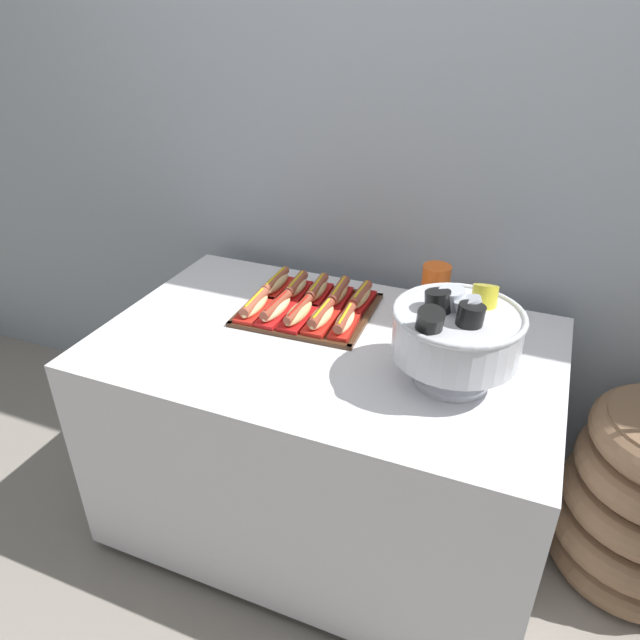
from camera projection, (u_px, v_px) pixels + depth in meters
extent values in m
plane|color=gray|center=(325.00, 517.00, 2.10)|extent=(10.00, 10.00, 0.00)
cube|color=#9EA8B2|center=(390.00, 114.00, 1.91)|extent=(6.00, 0.10, 2.60)
cube|color=silver|center=(326.00, 433.00, 1.91)|extent=(1.35, 0.84, 0.71)
cylinder|color=black|center=(148.00, 528.00, 2.04)|extent=(0.05, 0.05, 0.04)
cylinder|color=black|center=(233.00, 426.00, 2.51)|extent=(0.05, 0.05, 0.04)
cylinder|color=black|center=(493.00, 500.00, 2.15)|extent=(0.05, 0.05, 0.04)
torus|color=brown|center=(628.00, 551.00, 1.91)|extent=(0.51, 0.51, 0.11)
torus|color=brown|center=(638.00, 525.00, 1.85)|extent=(0.54, 0.54, 0.11)
cube|color=#472B19|center=(308.00, 310.00, 1.89)|extent=(0.42, 0.38, 0.01)
cube|color=#472B19|center=(287.00, 334.00, 1.74)|extent=(0.41, 0.03, 0.01)
cube|color=#472B19|center=(326.00, 286.00, 2.03)|extent=(0.41, 0.03, 0.01)
cube|color=#472B19|center=(254.00, 299.00, 1.94)|extent=(0.03, 0.36, 0.01)
cube|color=#472B19|center=(366.00, 319.00, 1.83)|extent=(0.03, 0.36, 0.01)
cube|color=red|center=(255.00, 311.00, 1.86)|extent=(0.08, 0.18, 0.02)
ellipsoid|color=#E0BC7F|center=(255.00, 305.00, 1.85)|extent=(0.06, 0.17, 0.04)
cylinder|color=#A8563D|center=(254.00, 302.00, 1.84)|extent=(0.04, 0.16, 0.03)
cylinder|color=yellow|center=(254.00, 298.00, 1.84)|extent=(0.02, 0.13, 0.01)
cube|color=red|center=(276.00, 315.00, 1.84)|extent=(0.07, 0.18, 0.02)
ellipsoid|color=beige|center=(276.00, 308.00, 1.83)|extent=(0.05, 0.17, 0.04)
cylinder|color=brown|center=(276.00, 305.00, 1.82)|extent=(0.03, 0.17, 0.03)
cylinder|color=red|center=(276.00, 301.00, 1.81)|extent=(0.01, 0.14, 0.01)
cube|color=#B21414|center=(299.00, 319.00, 1.82)|extent=(0.07, 0.18, 0.02)
ellipsoid|color=tan|center=(298.00, 312.00, 1.80)|extent=(0.06, 0.17, 0.04)
cylinder|color=brown|center=(298.00, 309.00, 1.80)|extent=(0.03, 0.17, 0.03)
cylinder|color=red|center=(298.00, 306.00, 1.79)|extent=(0.01, 0.14, 0.01)
cube|color=red|center=(321.00, 323.00, 1.79)|extent=(0.07, 0.17, 0.02)
ellipsoid|color=#E0BC7F|center=(321.00, 316.00, 1.78)|extent=(0.06, 0.16, 0.04)
cylinder|color=brown|center=(321.00, 313.00, 1.78)|extent=(0.03, 0.15, 0.03)
cylinder|color=yellow|center=(321.00, 309.00, 1.77)|extent=(0.01, 0.13, 0.01)
cube|color=red|center=(344.00, 327.00, 1.77)|extent=(0.07, 0.17, 0.02)
ellipsoid|color=beige|center=(345.00, 321.00, 1.76)|extent=(0.06, 0.15, 0.04)
cylinder|color=brown|center=(345.00, 318.00, 1.75)|extent=(0.04, 0.15, 0.03)
cylinder|color=yellow|center=(345.00, 314.00, 1.75)|extent=(0.02, 0.13, 0.01)
cube|color=red|center=(276.00, 289.00, 1.99)|extent=(0.07, 0.18, 0.02)
ellipsoid|color=#E0BC7F|center=(276.00, 283.00, 1.98)|extent=(0.06, 0.17, 0.04)
cylinder|color=#A8563D|center=(275.00, 280.00, 1.98)|extent=(0.03, 0.17, 0.03)
cylinder|color=yellow|center=(275.00, 276.00, 1.97)|extent=(0.01, 0.14, 0.01)
cube|color=#B21414|center=(296.00, 292.00, 1.97)|extent=(0.08, 0.17, 0.02)
ellipsoid|color=beige|center=(296.00, 287.00, 1.96)|extent=(0.06, 0.15, 0.04)
cylinder|color=#9E4C38|center=(296.00, 283.00, 1.96)|extent=(0.04, 0.15, 0.03)
cylinder|color=yellow|center=(296.00, 279.00, 1.95)|extent=(0.02, 0.13, 0.01)
cube|color=red|center=(317.00, 296.00, 1.95)|extent=(0.08, 0.18, 0.02)
ellipsoid|color=#E0BC7F|center=(317.00, 290.00, 1.94)|extent=(0.06, 0.17, 0.04)
cylinder|color=#9E4C38|center=(317.00, 286.00, 1.93)|extent=(0.04, 0.16, 0.03)
cylinder|color=yellow|center=(317.00, 282.00, 1.93)|extent=(0.02, 0.13, 0.01)
cube|color=red|center=(338.00, 299.00, 1.93)|extent=(0.07, 0.18, 0.02)
ellipsoid|color=tan|center=(338.00, 293.00, 1.92)|extent=(0.06, 0.16, 0.04)
cylinder|color=#9E4C38|center=(338.00, 290.00, 1.91)|extent=(0.05, 0.16, 0.03)
cylinder|color=yellow|center=(339.00, 286.00, 1.90)|extent=(0.02, 0.14, 0.01)
cube|color=#B21414|center=(360.00, 303.00, 1.90)|extent=(0.06, 0.17, 0.02)
ellipsoid|color=tan|center=(360.00, 297.00, 1.89)|extent=(0.05, 0.16, 0.04)
cylinder|color=#9E4C38|center=(360.00, 294.00, 1.89)|extent=(0.03, 0.15, 0.03)
cylinder|color=yellow|center=(361.00, 290.00, 1.88)|extent=(0.01, 0.13, 0.01)
cylinder|color=silver|center=(450.00, 378.00, 1.55)|extent=(0.20, 0.20, 0.02)
cone|color=silver|center=(452.00, 365.00, 1.53)|extent=(0.07, 0.07, 0.07)
cylinder|color=silver|center=(456.00, 334.00, 1.49)|extent=(0.33, 0.33, 0.12)
torus|color=silver|center=(459.00, 314.00, 1.46)|extent=(0.34, 0.34, 0.02)
cylinder|color=#B7BCC6|center=(472.00, 322.00, 1.44)|extent=(0.12, 0.09, 0.14)
cylinder|color=yellow|center=(483.00, 309.00, 1.50)|extent=(0.09, 0.12, 0.14)
cylinder|color=#B7BCC6|center=(451.00, 311.00, 1.49)|extent=(0.10, 0.10, 0.13)
cylinder|color=black|center=(438.00, 314.00, 1.48)|extent=(0.11, 0.10, 0.13)
cylinder|color=black|center=(428.00, 331.00, 1.40)|extent=(0.08, 0.10, 0.14)
cylinder|color=black|center=(468.00, 328.00, 1.42)|extent=(0.10, 0.10, 0.13)
cylinder|color=#EA5B19|center=(433.00, 303.00, 1.83)|extent=(0.08, 0.08, 0.10)
cylinder|color=#EA5B19|center=(434.00, 298.00, 1.82)|extent=(0.09, 0.09, 0.10)
cylinder|color=#EA5B19|center=(435.00, 293.00, 1.81)|extent=(0.09, 0.09, 0.10)
cylinder|color=#EA5B19|center=(435.00, 287.00, 1.80)|extent=(0.09, 0.09, 0.10)
cylinder|color=#EA5B19|center=(436.00, 282.00, 1.79)|extent=(0.09, 0.09, 0.10)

